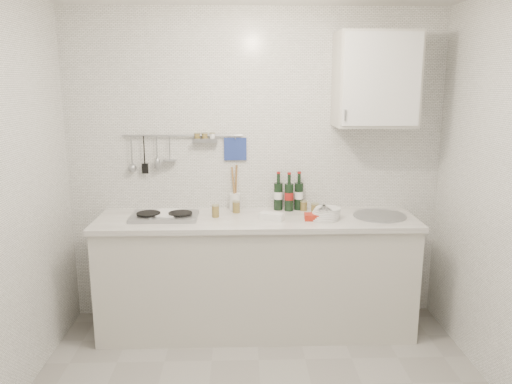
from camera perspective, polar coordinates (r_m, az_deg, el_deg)
back_wall at (r=4.04m, az=-0.09°, el=2.73°), size 3.00×0.02×2.50m
counter at (r=3.98m, az=0.14°, el=-9.69°), size 2.44×0.64×0.96m
wall_rail at (r=4.01m, az=-8.66°, el=5.05°), size 0.98×0.09×0.34m
wall_cabinet at (r=3.93m, az=13.53°, el=12.37°), size 0.60×0.38×0.70m
plate_stack_hob at (r=3.88m, az=-10.17°, el=-2.57°), size 0.28×0.28×0.04m
plate_stack_sink at (r=3.81m, az=7.98°, el=-2.44°), size 0.24×0.23×0.09m
wine_bottles at (r=4.01m, az=3.76°, el=0.09°), size 0.24×0.11×0.31m
butter_dish at (r=3.75m, az=1.83°, el=-2.80°), size 0.20×0.16×0.05m
strawberry_punnet at (r=3.77m, az=6.37°, el=-2.84°), size 0.11×0.11×0.04m
utensil_crock at (r=4.03m, az=-2.44°, el=-0.84°), size 0.09×0.09×0.37m
jar_a at (r=3.95m, az=-2.28°, el=-1.69°), size 0.06×0.06×0.09m
jar_b at (r=4.03m, az=5.49°, el=-1.54°), size 0.06×0.06×0.08m
jar_c at (r=4.00m, az=6.76°, el=-1.77°), size 0.07×0.07×0.07m
jar_d at (r=3.83m, az=-4.65°, el=-2.15°), size 0.06×0.06×0.10m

